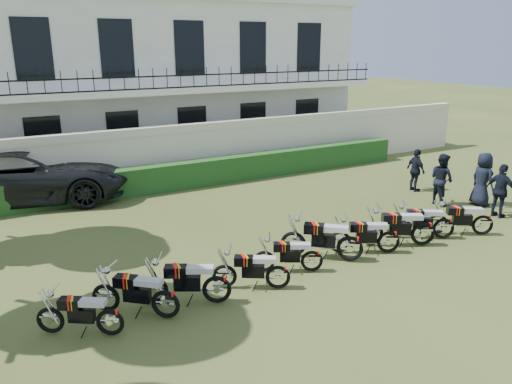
# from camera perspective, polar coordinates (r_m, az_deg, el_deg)

# --- Properties ---
(ground) EXTENTS (100.00, 100.00, 0.00)m
(ground) POSITION_cam_1_polar(r_m,az_deg,el_deg) (13.17, 3.44, -7.22)
(ground) COLOR #39481D
(ground) RESTS_ON ground
(perimeter_wall) EXTENTS (30.00, 0.35, 2.30)m
(perimeter_wall) POSITION_cam_1_polar(r_m,az_deg,el_deg) (19.70, -9.09, 4.32)
(perimeter_wall) COLOR beige
(perimeter_wall) RESTS_ON ground
(hedge) EXTENTS (18.00, 0.60, 1.00)m
(hedge) POSITION_cam_1_polar(r_m,az_deg,el_deg) (19.49, -5.42, 2.29)
(hedge) COLOR #1C4318
(hedge) RESTS_ON ground
(building) EXTENTS (20.40, 9.60, 7.40)m
(building) POSITION_cam_1_polar(r_m,az_deg,el_deg) (25.00, -14.23, 12.52)
(building) COLOR white
(building) RESTS_ON ground
(motorcycle_0) EXTENTS (1.47, 0.99, 0.93)m
(motorcycle_0) POSITION_cam_1_polar(r_m,az_deg,el_deg) (10.01, -16.38, -13.45)
(motorcycle_0) COLOR black
(motorcycle_0) RESTS_ON ground
(motorcycle_1) EXTENTS (1.50, 1.32, 1.04)m
(motorcycle_1) POSITION_cam_1_polar(r_m,az_deg,el_deg) (10.29, -10.33, -11.78)
(motorcycle_1) COLOR black
(motorcycle_1) RESTS_ON ground
(motorcycle_2) EXTENTS (1.77, 1.03, 1.07)m
(motorcycle_2) POSITION_cam_1_polar(r_m,az_deg,el_deg) (10.69, -4.51, -10.31)
(motorcycle_2) COLOR black
(motorcycle_2) RESTS_ON ground
(motorcycle_3) EXTENTS (1.54, 1.00, 0.96)m
(motorcycle_3) POSITION_cam_1_polar(r_m,az_deg,el_deg) (11.27, 2.54, -9.07)
(motorcycle_3) COLOR black
(motorcycle_3) RESTS_ON ground
(motorcycle_4) EXTENTS (1.51, 0.90, 0.92)m
(motorcycle_4) POSITION_cam_1_polar(r_m,az_deg,el_deg) (12.14, 6.42, -7.28)
(motorcycle_4) COLOR black
(motorcycle_4) RESTS_ON ground
(motorcycle_5) EXTENTS (1.64, 1.47, 1.15)m
(motorcycle_5) POSITION_cam_1_polar(r_m,az_deg,el_deg) (12.79, 10.71, -5.67)
(motorcycle_5) COLOR black
(motorcycle_5) RESTS_ON ground
(motorcycle_6) EXTENTS (1.67, 1.02, 1.02)m
(motorcycle_6) POSITION_cam_1_polar(r_m,az_deg,el_deg) (13.53, 14.95, -4.96)
(motorcycle_6) COLOR black
(motorcycle_6) RESTS_ON ground
(motorcycle_7) EXTENTS (1.85, 1.08, 1.12)m
(motorcycle_7) POSITION_cam_1_polar(r_m,az_deg,el_deg) (14.26, 18.59, -3.95)
(motorcycle_7) COLOR black
(motorcycle_7) RESTS_ON ground
(motorcycle_8) EXTENTS (1.63, 1.10, 1.03)m
(motorcycle_8) POSITION_cam_1_polar(r_m,az_deg,el_deg) (14.96, 20.69, -3.38)
(motorcycle_8) COLOR black
(motorcycle_8) RESTS_ON ground
(motorcycle_9) EXTENTS (1.60, 1.11, 1.01)m
(motorcycle_9) POSITION_cam_1_polar(r_m,az_deg,el_deg) (15.68, 24.53, -2.95)
(motorcycle_9) COLOR black
(motorcycle_9) RESTS_ON ground
(suv) EXTENTS (7.40, 4.58, 1.91)m
(suv) POSITION_cam_1_polar(r_m,az_deg,el_deg) (18.91, -24.86, 1.76)
(suv) COLOR black
(suv) RESTS_ON ground
(officer_2) EXTENTS (0.53, 1.05, 1.73)m
(officer_2) POSITION_cam_1_polar(r_m,az_deg,el_deg) (17.45, 26.20, 0.11)
(officer_2) COLOR black
(officer_2) RESTS_ON ground
(officer_3) EXTENTS (0.72, 0.97, 1.83)m
(officer_3) POSITION_cam_1_polar(r_m,az_deg,el_deg) (18.45, 24.47, 1.33)
(officer_3) COLOR black
(officer_3) RESTS_ON ground
(officer_4) EXTENTS (0.75, 0.92, 1.77)m
(officer_4) POSITION_cam_1_polar(r_m,az_deg,el_deg) (18.07, 20.44, 1.39)
(officer_4) COLOR black
(officer_4) RESTS_ON ground
(officer_5) EXTENTS (0.52, 0.98, 1.59)m
(officer_5) POSITION_cam_1_polar(r_m,az_deg,el_deg) (19.40, 17.80, 2.39)
(officer_5) COLOR black
(officer_5) RESTS_ON ground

